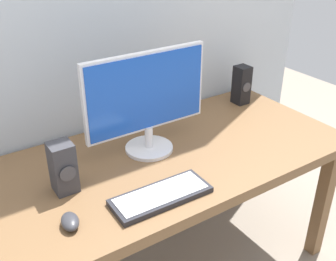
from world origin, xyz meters
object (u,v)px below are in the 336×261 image
speaker_left (63,168)px  mouse (70,221)px  desk (172,168)px  speaker_right (241,85)px  keyboard_primary (161,196)px  monitor (147,99)px

speaker_left → mouse: bearing=-107.3°
desk → speaker_right: size_ratio=7.56×
keyboard_primary → speaker_right: 0.99m
monitor → mouse: size_ratio=5.90×
desk → keyboard_primary: bearing=-131.1°
monitor → speaker_right: monitor is taller
desk → speaker_left: speaker_left is taller
desk → monitor: (-0.07, 0.09, 0.32)m
mouse → desk: bearing=31.4°
speaker_right → speaker_left: size_ratio=1.06×
desk → monitor: bearing=127.6°
mouse → speaker_left: (0.06, 0.20, 0.08)m
desk → keyboard_primary: size_ratio=4.23×
mouse → speaker_right: bearing=31.8°
monitor → speaker_left: bearing=-167.4°
monitor → speaker_left: (-0.43, -0.09, -0.14)m
desk → keyboard_primary: keyboard_primary is taller
monitor → speaker_right: 0.73m
desk → keyboard_primary: 0.34m
monitor → keyboard_primary: (-0.15, -0.34, -0.23)m
monitor → speaker_left: size_ratio=2.82×
desk → mouse: (-0.56, -0.21, 0.10)m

